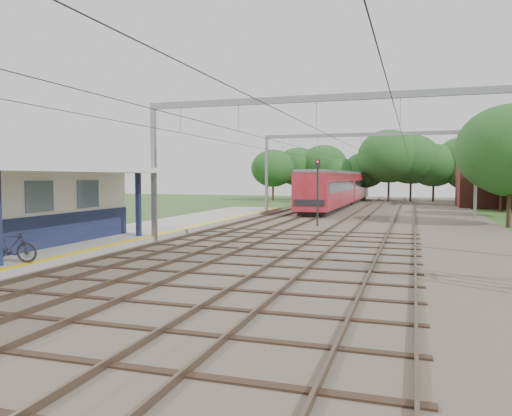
% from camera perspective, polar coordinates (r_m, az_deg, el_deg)
% --- Properties ---
extents(ballast_bed, '(18.00, 90.00, 0.10)m').
position_cam_1_polar(ballast_bed, '(37.55, 12.31, -1.56)').
color(ballast_bed, '#473D33').
rests_on(ballast_bed, ground).
extents(platform, '(5.00, 52.00, 0.35)m').
position_cam_1_polar(platform, '(26.15, -17.38, -3.57)').
color(platform, gray).
rests_on(platform, ground).
extents(yellow_stripe, '(0.45, 52.00, 0.01)m').
position_cam_1_polar(yellow_stripe, '(24.92, -13.14, -3.43)').
color(yellow_stripe, yellow).
rests_on(yellow_stripe, platform).
extents(rail_tracks, '(11.80, 88.00, 0.15)m').
position_cam_1_polar(rail_tracks, '(37.85, 8.54, -1.28)').
color(rail_tracks, brown).
rests_on(rail_tracks, ballast_bed).
extents(catenary_system, '(17.22, 88.00, 7.00)m').
position_cam_1_polar(catenary_system, '(32.85, 10.59, 7.28)').
color(catenary_system, gray).
rests_on(catenary_system, ground).
extents(tree_band, '(31.72, 30.88, 8.82)m').
position_cam_1_polar(tree_band, '(64.49, 14.47, 4.85)').
color(tree_band, '#382619').
rests_on(tree_band, ground).
extents(house_far, '(8.00, 6.12, 8.66)m').
position_cam_1_polar(house_far, '(59.86, 25.88, 3.10)').
color(house_far, brown).
rests_on(house_far, ground).
extents(bicycle, '(1.97, 0.99, 1.14)m').
position_cam_1_polar(bicycle, '(19.44, -26.25, -3.98)').
color(bicycle, black).
rests_on(bicycle, platform).
extents(train, '(2.95, 36.71, 3.87)m').
position_cam_1_polar(train, '(57.86, 9.74, 2.34)').
color(train, black).
rests_on(train, ballast_bed).
extents(signal_post, '(0.32, 0.28, 4.48)m').
position_cam_1_polar(signal_post, '(33.16, 7.06, 2.68)').
color(signal_post, black).
rests_on(signal_post, ground).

